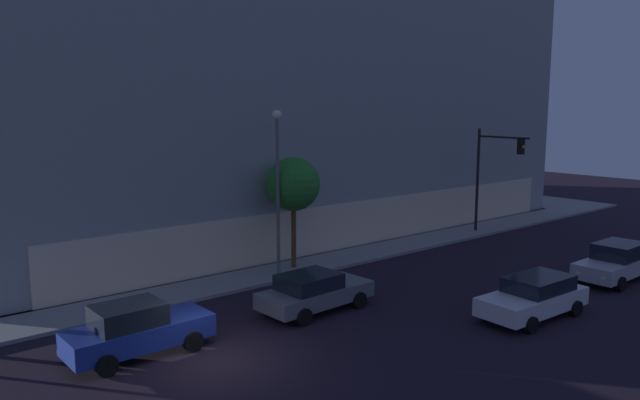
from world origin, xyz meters
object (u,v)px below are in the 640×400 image
street_lamp_sidewalk (278,172)px  car_grey (314,291)px  modern_building (236,93)px  car_white (534,296)px  traffic_light_far_corner (492,165)px  sidewalk_tree (293,185)px  car_blue (137,329)px  car_silver (616,262)px

street_lamp_sidewalk → car_grey: street_lamp_sidewalk is taller
modern_building → car_white: 27.10m
traffic_light_far_corner → car_grey: 18.11m
car_white → sidewalk_tree: bearing=105.2°
car_white → traffic_light_far_corner: bearing=41.0°
car_blue → car_white: 14.53m
car_white → modern_building: bearing=83.8°
traffic_light_far_corner → car_silver: (-3.83, -9.50, -3.54)m
car_blue → car_grey: size_ratio=0.98×
street_lamp_sidewalk → sidewalk_tree: (1.30, 0.53, -0.74)m
traffic_light_far_corner → car_white: 15.34m
car_grey → sidewalk_tree: bearing=60.4°
street_lamp_sidewalk → modern_building: bearing=64.7°
car_silver → traffic_light_far_corner: bearing=68.1°
sidewalk_tree → car_grey: (-3.02, -5.31, -3.45)m
street_lamp_sidewalk → traffic_light_far_corner: bearing=-3.2°
sidewalk_tree → street_lamp_sidewalk: bearing=-157.9°
street_lamp_sidewalk → car_grey: bearing=-109.8°
sidewalk_tree → car_silver: bearing=-46.2°
street_lamp_sidewalk → sidewalk_tree: street_lamp_sidewalk is taller
modern_building → sidewalk_tree: 16.33m
car_grey → car_silver: size_ratio=1.01×
car_white → car_silver: (7.43, 0.29, 0.05)m
modern_building → street_lamp_sidewalk: 17.11m
car_blue → car_grey: car_blue is taller
car_white → car_silver: 7.43m
sidewalk_tree → car_grey: bearing=-119.6°
sidewalk_tree → car_grey: size_ratio=1.14×
car_blue → car_white: size_ratio=0.97×
street_lamp_sidewalk → car_grey: 6.59m
street_lamp_sidewalk → car_white: 12.24m
traffic_light_far_corner → car_grey: bearing=-167.2°
street_lamp_sidewalk → car_white: street_lamp_sidewalk is taller
traffic_light_far_corner → car_blue: 24.93m
car_blue → car_silver: (20.58, -5.88, -0.02)m
modern_building → sidewalk_tree: size_ratio=7.24×
modern_building → car_silver: (4.63, -25.42, -8.07)m
traffic_light_far_corner → sidewalk_tree: 14.35m
street_lamp_sidewalk → car_blue: bearing=-153.0°
modern_building → traffic_light_far_corner: size_ratio=6.07×
car_silver → sidewalk_tree: bearing=133.8°
modern_building → car_white: bearing=-96.2°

